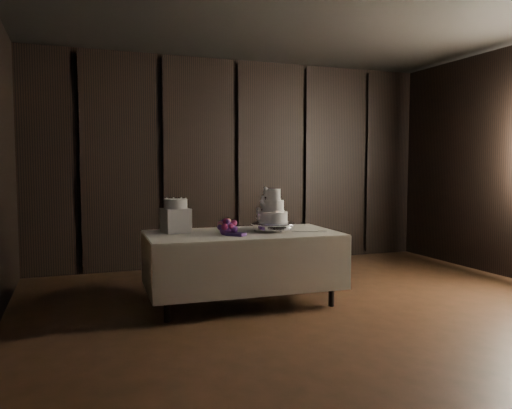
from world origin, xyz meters
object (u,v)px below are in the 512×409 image
object	(u,v)px
bouquet	(228,228)
display_table	(243,265)
box_pedestal	(176,220)
wedding_cake	(272,210)
cake_stand	(273,227)
small_cake	(176,204)

from	to	relation	value
bouquet	display_table	bearing A→B (deg)	25.34
display_table	box_pedestal	bearing A→B (deg)	160.30
wedding_cake	bouquet	size ratio (longest dim) A/B	0.91
cake_stand	bouquet	bearing A→B (deg)	-172.04
wedding_cake	small_cake	bearing A→B (deg)	-178.11
bouquet	small_cake	bearing A→B (deg)	142.67
cake_stand	small_cake	world-z (taller)	small_cake
cake_stand	box_pedestal	world-z (taller)	box_pedestal
bouquet	box_pedestal	size ratio (longest dim) A/B	1.54
display_table	bouquet	world-z (taller)	bouquet
wedding_cake	box_pedestal	distance (m)	1.02
cake_stand	bouquet	xyz separation A→B (m)	(-0.53, -0.07, 0.02)
cake_stand	wedding_cake	world-z (taller)	wedding_cake
small_cake	cake_stand	bearing A→B (deg)	-15.59
wedding_cake	bouquet	distance (m)	0.54
cake_stand	small_cake	distance (m)	1.06
display_table	box_pedestal	world-z (taller)	box_pedestal
wedding_cake	cake_stand	bearing A→B (deg)	48.46
display_table	box_pedestal	xyz separation A→B (m)	(-0.65, 0.26, 0.47)
box_pedestal	small_cake	distance (m)	0.17
display_table	small_cake	xyz separation A→B (m)	(-0.65, 0.26, 0.64)
wedding_cake	small_cake	world-z (taller)	wedding_cake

